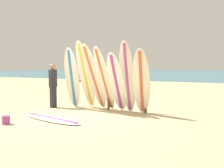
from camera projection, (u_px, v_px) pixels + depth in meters
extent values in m
plane|color=tan|center=(74.00, 117.00, 7.53)|extent=(120.00, 120.00, 0.00)
cube|color=teal|center=(206.00, 72.00, 59.87)|extent=(120.00, 80.00, 0.01)
cylinder|color=brown|center=(76.00, 92.00, 9.25)|extent=(0.09, 0.09, 1.17)
cylinder|color=brown|center=(108.00, 94.00, 8.66)|extent=(0.09, 0.09, 1.17)
cylinder|color=brown|center=(146.00, 96.00, 8.06)|extent=(0.09, 0.09, 1.17)
cylinder|color=brown|center=(108.00, 82.00, 8.62)|extent=(2.90, 0.08, 0.08)
ellipsoid|color=silver|center=(72.00, 78.00, 8.89)|extent=(0.65, 0.74, 2.27)
cube|color=#3372B2|center=(72.00, 78.00, 8.89)|extent=(0.21, 0.63, 2.09)
ellipsoid|color=white|center=(86.00, 76.00, 8.73)|extent=(0.61, 1.24, 2.47)
cube|color=gold|center=(86.00, 76.00, 8.73)|extent=(0.20, 1.12, 2.28)
ellipsoid|color=silver|center=(94.00, 78.00, 8.54)|extent=(0.76, 1.25, 2.36)
cube|color=#CC5933|center=(94.00, 78.00, 8.54)|extent=(0.28, 1.10, 2.18)
ellipsoid|color=white|center=(104.00, 79.00, 8.30)|extent=(0.59, 1.19, 2.26)
cube|color=#CC5933|center=(104.00, 79.00, 8.30)|extent=(0.19, 1.07, 2.09)
ellipsoid|color=white|center=(117.00, 83.00, 8.14)|extent=(0.58, 1.03, 2.05)
cube|color=#A53F8C|center=(117.00, 83.00, 8.14)|extent=(0.10, 0.96, 1.90)
ellipsoid|color=beige|center=(127.00, 77.00, 8.00)|extent=(0.53, 0.67, 2.43)
cube|color=#A53F8C|center=(127.00, 77.00, 8.00)|extent=(0.10, 0.63, 2.24)
ellipsoid|color=white|center=(141.00, 82.00, 7.78)|extent=(0.65, 0.75, 2.16)
cube|color=#CC5933|center=(141.00, 82.00, 7.78)|extent=(0.18, 0.65, 1.99)
ellipsoid|color=white|center=(52.00, 119.00, 7.05)|extent=(2.36, 1.00, 0.07)
cube|color=#A53F8C|center=(52.00, 119.00, 7.05)|extent=(2.09, 0.53, 0.08)
cube|color=#26262D|center=(53.00, 97.00, 9.16)|extent=(0.18, 0.24, 0.79)
cube|color=#26262D|center=(53.00, 78.00, 9.11)|extent=(0.21, 0.29, 0.67)
sphere|color=#997051|center=(53.00, 67.00, 9.07)|extent=(0.23, 0.23, 0.23)
cube|color=#333842|center=(127.00, 76.00, 32.66)|extent=(2.24, 2.52, 0.35)
cube|color=silver|center=(127.00, 74.00, 32.64)|extent=(1.07, 1.10, 0.36)
cylinder|color=#A53F8C|center=(6.00, 120.00, 6.55)|extent=(0.21, 0.21, 0.24)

